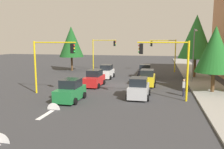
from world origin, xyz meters
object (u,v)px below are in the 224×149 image
at_px(car_silver, 139,89).
at_px(car_white, 106,72).
at_px(tree_roadside_mid, 196,37).
at_px(car_red, 94,79).
at_px(car_black, 145,71).
at_px(traffic_signal_near_right, 51,57).
at_px(traffic_signal_near_left, 167,58).
at_px(tree_roadside_near, 215,49).
at_px(street_lamp_curbside, 194,49).
at_px(tree_opposite_side, 71,42).
at_px(car_green, 70,91).
at_px(pedestrian_crossing, 184,87).
at_px(car_yellow, 147,78).
at_px(traffic_signal_far_right, 102,49).
at_px(traffic_signal_far_left, 165,49).

xyz_separation_m(car_silver, car_white, (-10.70, -5.87, -0.00)).
bearing_deg(tree_roadside_mid, car_silver, -26.51).
relative_size(car_red, car_black, 1.11).
relative_size(traffic_signal_near_right, car_red, 1.35).
bearing_deg(car_red, car_silver, 51.83).
relative_size(traffic_signal_near_left, traffic_signal_near_right, 1.00).
relative_size(tree_roadside_mid, tree_roadside_near, 1.32).
height_order(street_lamp_curbside, car_black, street_lamp_curbside).
relative_size(tree_opposite_side, car_green, 2.19).
bearing_deg(tree_opposite_side, car_black, 70.05).
xyz_separation_m(street_lamp_curbside, car_black, (-3.37, -6.37, -3.45)).
height_order(traffic_signal_near_left, car_black, traffic_signal_near_left).
distance_m(car_white, pedestrian_crossing, 13.60).
height_order(traffic_signal_near_right, tree_roadside_near, tree_roadside_near).
distance_m(car_red, car_green, 7.01).
relative_size(car_green, car_yellow, 0.90).
xyz_separation_m(traffic_signal_near_right, tree_roadside_mid, (-14.00, 15.65, 2.20)).
distance_m(traffic_signal_far_right, car_green, 22.52).
relative_size(car_silver, pedestrian_crossing, 2.15).
relative_size(tree_roadside_near, car_green, 1.88).
distance_m(car_red, car_white, 6.11).
bearing_deg(street_lamp_curbside, car_red, -68.35).
height_order(traffic_signal_far_right, traffic_signal_near_left, traffic_signal_far_right).
xyz_separation_m(car_silver, car_yellow, (-6.44, 0.38, 0.00)).
bearing_deg(tree_roadside_mid, car_green, -38.45).
height_order(traffic_signal_far_left, car_green, traffic_signal_far_left).
bearing_deg(traffic_signal_far_left, car_yellow, -9.23).
relative_size(traffic_signal_far_right, tree_roadside_near, 0.82).
distance_m(car_green, pedestrian_crossing, 10.98).
bearing_deg(traffic_signal_far_left, traffic_signal_near_left, -0.13).
relative_size(street_lamp_curbside, car_black, 1.93).
height_order(street_lamp_curbside, car_silver, street_lamp_curbside).
height_order(street_lamp_curbside, tree_opposite_side, tree_opposite_side).
xyz_separation_m(tree_roadside_mid, tree_roadside_near, (10.00, 0.50, -1.48)).
bearing_deg(tree_roadside_near, car_silver, -63.31).
relative_size(car_red, car_white, 1.10).
height_order(car_silver, pedestrian_crossing, car_silver).
bearing_deg(car_white, traffic_signal_far_right, -161.51).
xyz_separation_m(car_silver, pedestrian_crossing, (-1.63, 4.25, 0.01)).
bearing_deg(tree_roadside_mid, tree_roadside_near, 2.86).
height_order(car_white, pedestrian_crossing, car_white).
bearing_deg(tree_roadside_mid, car_yellow, -41.69).
relative_size(traffic_signal_near_right, car_black, 1.49).
bearing_deg(car_red, car_green, -1.02).
relative_size(car_red, pedestrian_crossing, 2.36).
bearing_deg(car_green, traffic_signal_far_left, 158.99).
height_order(car_yellow, car_black, same).
relative_size(street_lamp_curbside, pedestrian_crossing, 4.12).
bearing_deg(traffic_signal_far_left, car_red, -28.98).
height_order(car_green, pedestrian_crossing, car_green).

